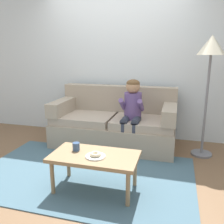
# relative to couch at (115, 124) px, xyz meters

# --- Properties ---
(ground) EXTENTS (10.00, 10.00, 0.00)m
(ground) POSITION_rel_couch_xyz_m (-0.10, -0.85, -0.34)
(ground) COLOR brown
(wall_back) EXTENTS (8.00, 0.10, 2.80)m
(wall_back) POSITION_rel_couch_xyz_m (-0.10, 0.55, 1.06)
(wall_back) COLOR silver
(wall_back) RESTS_ON ground
(area_rug) EXTENTS (2.66, 1.64, 0.01)m
(area_rug) POSITION_rel_couch_xyz_m (-0.10, -1.10, -0.34)
(area_rug) COLOR #476675
(area_rug) RESTS_ON ground
(couch) EXTENTS (1.94, 0.90, 0.94)m
(couch) POSITION_rel_couch_xyz_m (0.00, 0.00, 0.00)
(couch) COLOR tan
(couch) RESTS_ON ground
(coffee_table) EXTENTS (0.94, 0.51, 0.42)m
(coffee_table) POSITION_rel_couch_xyz_m (0.14, -1.38, 0.03)
(coffee_table) COLOR #937551
(coffee_table) RESTS_ON ground
(person_child) EXTENTS (0.34, 0.58, 1.10)m
(person_child) POSITION_rel_couch_xyz_m (0.32, -0.21, 0.33)
(person_child) COLOR #664C84
(person_child) RESTS_ON ground
(plate) EXTENTS (0.21, 0.21, 0.01)m
(plate) POSITION_rel_couch_xyz_m (0.17, -1.44, 0.09)
(plate) COLOR white
(plate) RESTS_ON coffee_table
(donut) EXTENTS (0.17, 0.17, 0.04)m
(donut) POSITION_rel_couch_xyz_m (0.17, -1.44, 0.11)
(donut) COLOR beige
(donut) RESTS_ON plate
(mug) EXTENTS (0.08, 0.08, 0.09)m
(mug) POSITION_rel_couch_xyz_m (-0.09, -1.33, 0.13)
(mug) COLOR #334C72
(mug) RESTS_ON coffee_table
(toy_controller) EXTENTS (0.23, 0.09, 0.05)m
(toy_controller) POSITION_rel_couch_xyz_m (-0.43, -0.83, -0.32)
(toy_controller) COLOR #339E56
(toy_controller) RESTS_ON ground
(floor_lamp) EXTENTS (0.38, 0.38, 1.71)m
(floor_lamp) POSITION_rel_couch_xyz_m (1.36, -0.07, 1.10)
(floor_lamp) COLOR slate
(floor_lamp) RESTS_ON ground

